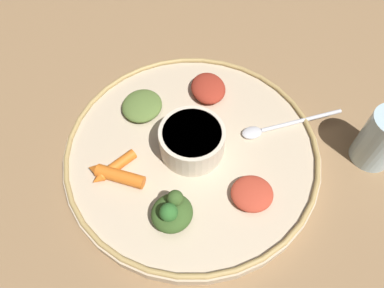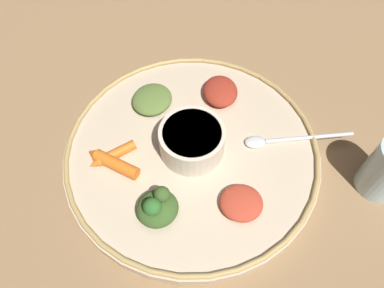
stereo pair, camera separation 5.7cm
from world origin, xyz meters
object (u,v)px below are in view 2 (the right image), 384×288
Objects in this scene: carrot_outer at (113,163)px; spoon at (282,140)px; greens_pile at (157,207)px; carrot_near_spoon at (113,155)px; center_bowl at (192,140)px.

spoon is at bearing -75.31° from carrot_outer.
greens_pile reaches higher than spoon.
carrot_near_spoon is 0.02m from carrot_outer.
center_bowl reaches higher than carrot_near_spoon.
spoon is 1.99× the size of carrot_outer.
greens_pile is at bearing 160.80° from center_bowl.
carrot_near_spoon is 0.79× the size of carrot_outer.
center_bowl is at bearing -77.95° from carrot_near_spoon.
center_bowl is 0.57× the size of spoon.
carrot_outer is at bearing -167.54° from carrot_near_spoon.
spoon is at bearing -78.63° from carrot_near_spoon.
center_bowl is 1.44× the size of carrot_near_spoon.
carrot_near_spoon is (-0.03, 0.12, -0.02)m from center_bowl.
spoon is 2.15× the size of greens_pile.
center_bowl reaches higher than carrot_outer.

